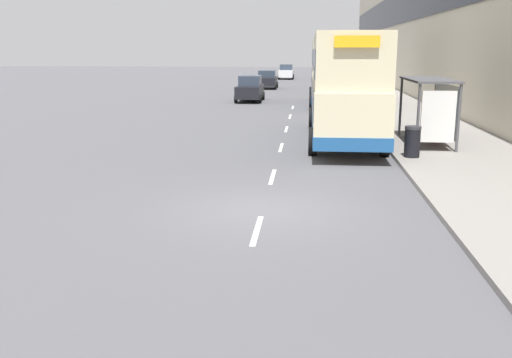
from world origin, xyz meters
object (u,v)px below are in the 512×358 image
object	(u,v)px
bus_shelter	(434,99)
car_2	(267,80)
pedestrian_at_shelter	(448,116)
litter_bin	(412,142)
double_decker_bus_near	(345,85)
car_0	(286,72)
pedestrian_1	(448,111)
car_1	(250,89)
double_decker_bus_ahead	(331,71)

from	to	relation	value
bus_shelter	car_2	size ratio (longest dim) A/B	1.10
pedestrian_at_shelter	litter_bin	size ratio (longest dim) A/B	1.56
double_decker_bus_near	car_0	xyz separation A→B (m)	(-4.36, 49.39, -1.39)
double_decker_bus_near	pedestrian_1	distance (m)	5.58
car_1	bus_shelter	bearing A→B (deg)	115.08
double_decker_bus_ahead	litter_bin	xyz separation A→B (m)	(2.07, -19.69, -1.61)
car_0	car_1	world-z (taller)	car_1
car_1	litter_bin	size ratio (longest dim) A/B	4.18
pedestrian_1	litter_bin	distance (m)	7.33
pedestrian_1	litter_bin	world-z (taller)	pedestrian_1
double_decker_bus_near	car_1	xyz separation A→B (m)	(-5.71, 17.76, -1.38)
double_decker_bus_ahead	pedestrian_1	size ratio (longest dim) A/B	6.19
pedestrian_at_shelter	litter_bin	distance (m)	5.48
double_decker_bus_near	litter_bin	bearing A→B (deg)	-63.92
bus_shelter	double_decker_bus_ahead	bearing A→B (deg)	101.00
car_0	double_decker_bus_near	bearing A→B (deg)	95.04
double_decker_bus_ahead	pedestrian_1	distance (m)	13.81
pedestrian_at_shelter	litter_bin	bearing A→B (deg)	-114.80
bus_shelter	litter_bin	size ratio (longest dim) A/B	4.00
double_decker_bus_near	car_1	distance (m)	18.71
bus_shelter	car_1	world-z (taller)	bus_shelter
double_decker_bus_near	car_0	world-z (taller)	double_decker_bus_near
bus_shelter	litter_bin	world-z (taller)	bus_shelter
car_2	pedestrian_at_shelter	bearing A→B (deg)	107.78
bus_shelter	car_1	distance (m)	21.26
bus_shelter	car_0	xyz separation A→B (m)	(-7.65, 50.87, -0.98)
car_2	car_1	bearing A→B (deg)	89.01
pedestrian_at_shelter	double_decker_bus_ahead	bearing A→B (deg)	106.52
double_decker_bus_ahead	pedestrian_at_shelter	xyz separation A→B (m)	(4.37, -14.72, -1.30)
bus_shelter	litter_bin	distance (m)	3.25
car_2	car_0	bearing A→B (deg)	-93.54
bus_shelter	car_0	bearing A→B (deg)	98.56
double_decker_bus_near	car_1	bearing A→B (deg)	107.81
double_decker_bus_ahead	car_1	bearing A→B (deg)	157.96
double_decker_bus_ahead	bus_shelter	bearing A→B (deg)	-79.00
double_decker_bus_ahead	car_0	size ratio (longest dim) A/B	2.36
pedestrian_1	litter_bin	xyz separation A→B (m)	(-2.72, -6.80, -0.32)
car_0	pedestrian_at_shelter	xyz separation A→B (m)	(8.73, -48.66, 0.08)
car_1	pedestrian_at_shelter	size ratio (longest dim) A/B	2.67
pedestrian_1	pedestrian_at_shelter	bearing A→B (deg)	-102.97
double_decker_bus_near	car_1	size ratio (longest dim) A/B	2.50
double_decker_bus_near	bus_shelter	bearing A→B (deg)	-24.13
car_0	pedestrian_at_shelter	distance (m)	49.44
pedestrian_at_shelter	pedestrian_1	bearing A→B (deg)	77.03
pedestrian_1	double_decker_bus_near	bearing A→B (deg)	-151.91
bus_shelter	pedestrian_at_shelter	world-z (taller)	bus_shelter
car_0	litter_bin	world-z (taller)	car_0
car_0	car_2	size ratio (longest dim) A/B	1.14
double_decker_bus_ahead	car_0	distance (m)	34.25
double_decker_bus_ahead	car_1	world-z (taller)	double_decker_bus_ahead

